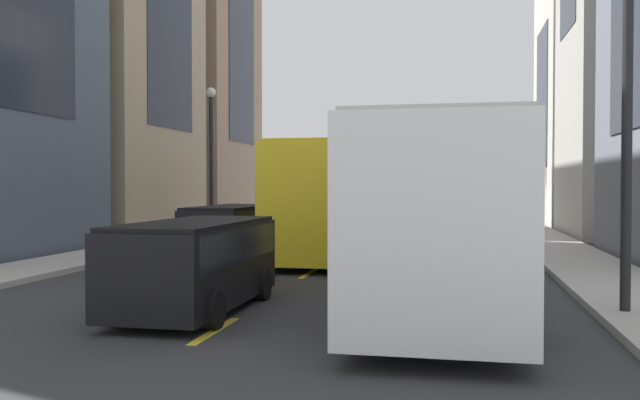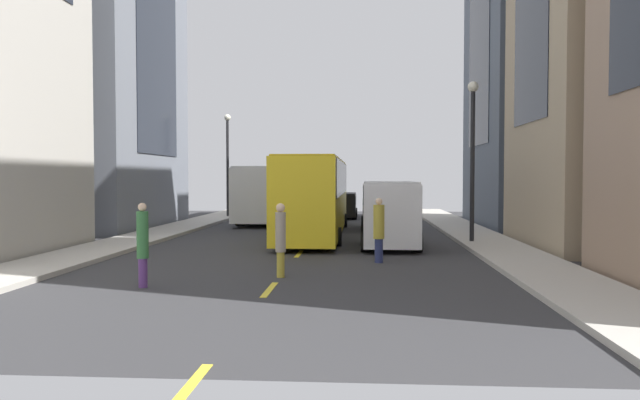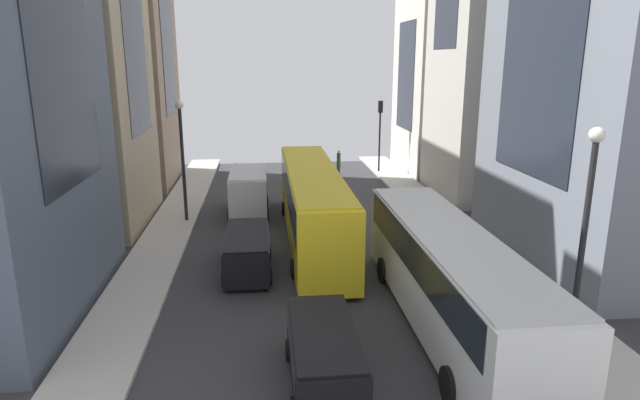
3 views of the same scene
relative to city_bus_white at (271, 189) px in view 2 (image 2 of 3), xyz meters
The scene contains 22 objects.
ground_plane 10.46m from the city_bus_white, 69.95° to the right, with size 41.28×41.28×0.00m, color #333335.
sidewalk_west 10.59m from the city_bus_white, 112.07° to the right, with size 2.42×44.00×0.15m, color #B2ADA3.
sidewalk_east 14.72m from the city_bus_white, 41.37° to the right, with size 2.42×44.00×0.15m, color #B2ADA3.
lane_stripe_0 30.91m from the city_bus_white, 83.45° to the right, with size 0.16×2.00×0.01m, color yellow.
lane_stripe_1 23.99m from the city_bus_white, 81.53° to the right, with size 0.16×2.00×0.01m, color yellow.
lane_stripe_2 17.13m from the city_bus_white, 78.06° to the right, with size 0.16×2.00×0.01m, color yellow.
lane_stripe_3 10.46m from the city_bus_white, 69.95° to the right, with size 0.16×2.00×0.01m, color yellow.
lane_stripe_4 4.84m from the city_bus_white, 36.94° to the right, with size 0.16×2.00×0.01m, color yellow.
lane_stripe_5 5.95m from the city_bus_white, 51.04° to the left, with size 0.16×2.00×0.01m, color yellow.
lane_stripe_6 12.05m from the city_bus_white, 72.77° to the left, with size 0.16×2.00×0.01m, color yellow.
building_west_2 13.46m from the city_bus_white, 150.88° to the right, with size 9.72×11.46×17.66m.
building_east_2 18.75m from the city_bus_white, 10.07° to the right, with size 8.63×10.57×20.28m.
city_bus_white is the anchor object (origin of this frame).
streetcar_yellow 10.14m from the city_bus_white, 69.15° to the right, with size 2.70×14.76×3.59m.
delivery_van_white 15.89m from the city_bus_white, 64.45° to the right, with size 2.25×5.00×2.58m.
car_black_0 5.39m from the city_bus_white, 32.67° to the left, with size 1.97×4.54×1.68m.
car_black_1 8.86m from the city_bus_white, 40.21° to the right, with size 1.98×4.72×1.69m.
pedestrian_crossing_mid 23.56m from the city_bus_white, 89.21° to the right, with size 0.29×0.29×2.12m.
pedestrian_walking_far 22.07m from the city_bus_white, 80.75° to the right, with size 0.29×0.29×2.04m.
pedestrian_crossing_near 19.73m from the city_bus_white, 71.32° to the right, with size 0.36×0.36×2.09m.
streetlamp_near 4.45m from the city_bus_white, 147.59° to the left, with size 0.44×0.44×6.80m.
streetlamp_far 16.78m from the city_bus_white, 52.01° to the right, with size 0.44×0.44×6.49m.
Camera 2 is at (2.25, -28.74, 2.75)m, focal length 34.39 mm.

